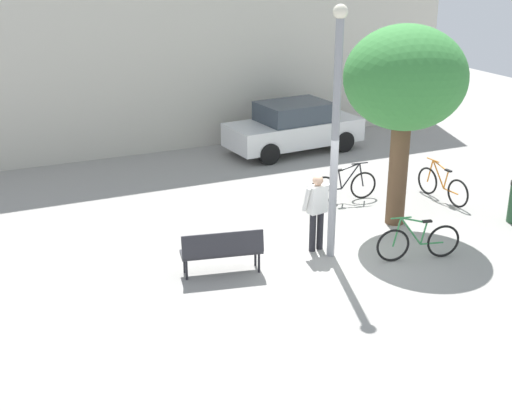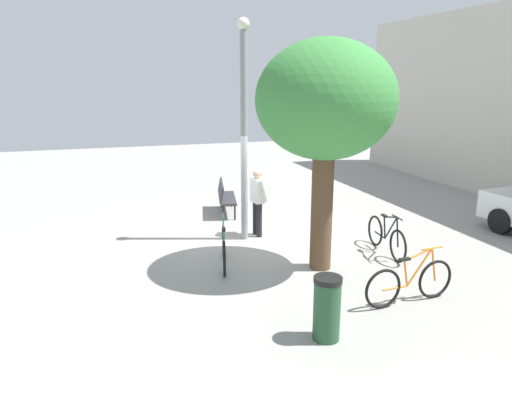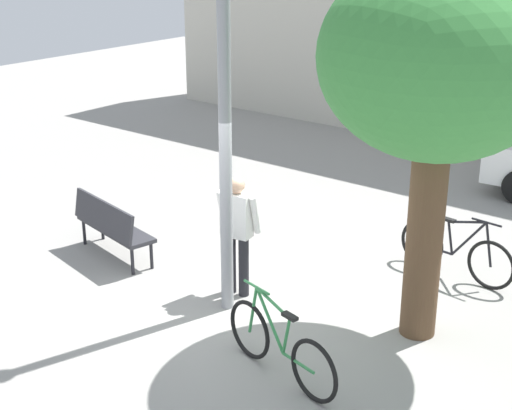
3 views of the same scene
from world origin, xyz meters
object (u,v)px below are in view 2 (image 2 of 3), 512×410
(person_by_lamppost, at_px, (258,198))
(bicycle_black, at_px, (386,237))
(bicycle_green, at_px, (224,248))
(trash_bin, at_px, (327,308))
(park_bench, at_px, (225,195))
(plaza_tree, at_px, (326,103))
(lamppost, at_px, (244,123))
(bicycle_orange, at_px, (410,282))

(person_by_lamppost, xyz_separation_m, bicycle_black, (2.09, 2.32, -0.58))
(bicycle_green, relative_size, trash_bin, 1.79)
(bicycle_green, height_order, bicycle_black, same)
(park_bench, distance_m, plaza_tree, 5.49)
(lamppost, bearing_deg, bicycle_orange, 22.01)
(trash_bin, bearing_deg, plaza_tree, 156.59)
(bicycle_black, height_order, trash_bin, trash_bin)
(person_by_lamppost, distance_m, plaza_tree, 3.43)
(bicycle_green, bearing_deg, bicycle_orange, 44.01)
(lamppost, height_order, bicycle_black, lamppost)
(person_by_lamppost, xyz_separation_m, plaza_tree, (2.41, 0.56, 2.37))
(lamppost, relative_size, park_bench, 3.06)
(lamppost, bearing_deg, person_by_lamppost, 110.56)
(person_by_lamppost, bearing_deg, trash_bin, -6.42)
(bicycle_black, bearing_deg, plaza_tree, -79.65)
(lamppost, relative_size, bicycle_black, 2.82)
(park_bench, relative_size, trash_bin, 1.68)
(trash_bin, bearing_deg, person_by_lamppost, 173.58)
(bicycle_orange, height_order, bicycle_green, same)
(park_bench, xyz_separation_m, bicycle_green, (3.91, -1.02, -0.16))
(person_by_lamppost, height_order, park_bench, person_by_lamppost)
(bicycle_orange, relative_size, bicycle_black, 1.00)
(lamppost, xyz_separation_m, bicycle_green, (1.53, -0.90, -2.41))
(lamppost, relative_size, person_by_lamppost, 3.04)
(person_by_lamppost, height_order, bicycle_orange, person_by_lamppost)
(person_by_lamppost, relative_size, bicycle_green, 0.94)
(park_bench, bearing_deg, bicycle_green, -14.60)
(person_by_lamppost, bearing_deg, lamppost, -69.44)
(park_bench, relative_size, bicycle_green, 0.94)
(plaza_tree, xyz_separation_m, bicycle_green, (-0.74, -1.85, -2.95))
(park_bench, height_order, bicycle_green, bicycle_green)
(lamppost, relative_size, plaza_tree, 1.12)
(person_by_lamppost, xyz_separation_m, bicycle_orange, (4.38, 1.33, -0.58))
(park_bench, distance_m, bicycle_black, 5.05)
(person_by_lamppost, bearing_deg, park_bench, -173.34)
(park_bench, height_order, plaza_tree, plaza_tree)
(person_by_lamppost, height_order, bicycle_black, person_by_lamppost)
(bicycle_green, bearing_deg, park_bench, 165.40)
(trash_bin, bearing_deg, bicycle_black, 135.44)
(lamppost, height_order, trash_bin, lamppost)
(plaza_tree, bearing_deg, bicycle_black, 100.35)
(park_bench, height_order, bicycle_black, bicycle_black)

